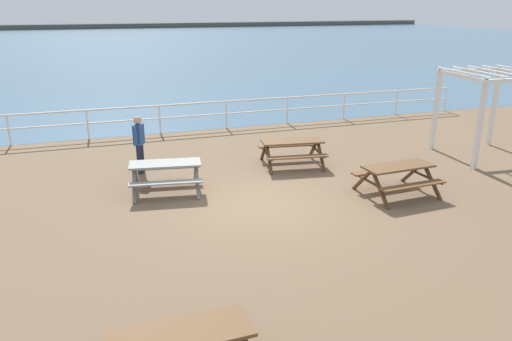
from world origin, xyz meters
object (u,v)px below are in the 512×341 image
object	(u,v)px
picnic_table_seaward	(166,170)
visitor	(139,141)
lattice_pergola	(491,94)
picnic_table_near_left	(398,173)
picnic_table_mid_centre	(292,147)

from	to	relation	value
picnic_table_seaward	visitor	size ratio (longest dim) A/B	1.21
lattice_pergola	picnic_table_near_left	bearing A→B (deg)	-150.80
visitor	picnic_table_mid_centre	bearing A→B (deg)	-162.19
picnic_table_mid_centre	visitor	xyz separation A→B (m)	(-4.36, 0.75, 0.36)
picnic_table_mid_centre	visitor	world-z (taller)	visitor
picnic_table_near_left	lattice_pergola	xyz separation A→B (m)	(4.55, 2.03, 1.41)
picnic_table_seaward	lattice_pergola	xyz separation A→B (m)	(10.05, -0.09, 1.41)
picnic_table_near_left	picnic_table_mid_centre	bearing A→B (deg)	114.01
picnic_table_mid_centre	visitor	bearing A→B (deg)	178.43
picnic_table_near_left	picnic_table_mid_centre	distance (m)	3.46
picnic_table_mid_centre	picnic_table_seaward	size ratio (longest dim) A/B	0.99
visitor	picnic_table_seaward	bearing A→B (deg)	132.26
picnic_table_near_left	visitor	size ratio (longest dim) A/B	1.13
picnic_table_near_left	picnic_table_seaward	bearing A→B (deg)	155.67
picnic_table_seaward	visitor	xyz separation A→B (m)	(-0.45, 1.71, 0.36)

